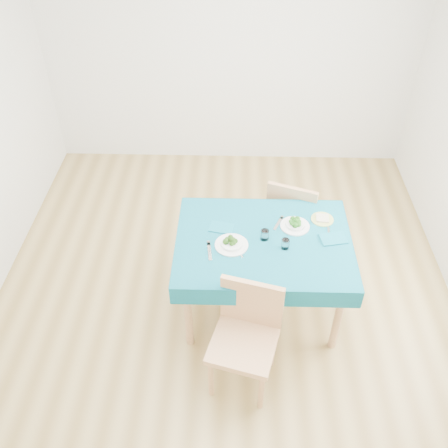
{
  "coord_description": "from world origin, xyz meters",
  "views": [
    {
      "loc": [
        0.08,
        -2.89,
        3.36
      ],
      "look_at": [
        0.0,
        0.0,
        0.85
      ],
      "focal_mm": 40.0,
      "sensor_mm": 36.0,
      "label": 1
    }
  ],
  "objects_px": {
    "table": "(261,274)",
    "side_plate": "(322,219)",
    "chair_near": "(244,333)",
    "chair_far": "(296,203)",
    "bowl_near": "(232,242)",
    "bowl_far": "(295,223)"
  },
  "relations": [
    {
      "from": "side_plate",
      "to": "table",
      "type": "bearing_deg",
      "value": -151.54
    },
    {
      "from": "table",
      "to": "chair_near",
      "type": "relative_size",
      "value": 1.2
    },
    {
      "from": "table",
      "to": "bowl_far",
      "type": "xyz_separation_m",
      "value": [
        0.25,
        0.17,
        0.41
      ]
    },
    {
      "from": "chair_near",
      "to": "table",
      "type": "bearing_deg",
      "value": 93.34
    },
    {
      "from": "chair_far",
      "to": "side_plate",
      "type": "relative_size",
      "value": 6.01
    },
    {
      "from": "chair_near",
      "to": "chair_far",
      "type": "xyz_separation_m",
      "value": [
        0.47,
        1.46,
        -0.02
      ]
    },
    {
      "from": "chair_near",
      "to": "side_plate",
      "type": "bearing_deg",
      "value": 72.46
    },
    {
      "from": "chair_near",
      "to": "bowl_near",
      "type": "relative_size",
      "value": 4.41
    },
    {
      "from": "table",
      "to": "chair_near",
      "type": "height_order",
      "value": "chair_near"
    },
    {
      "from": "chair_far",
      "to": "bowl_near",
      "type": "relative_size",
      "value": 4.27
    },
    {
      "from": "chair_near",
      "to": "side_plate",
      "type": "xyz_separation_m",
      "value": [
        0.63,
        0.98,
        0.2
      ]
    },
    {
      "from": "table",
      "to": "side_plate",
      "type": "distance_m",
      "value": 0.66
    },
    {
      "from": "chair_far",
      "to": "bowl_far",
      "type": "height_order",
      "value": "chair_far"
    },
    {
      "from": "bowl_near",
      "to": "chair_far",
      "type": "bearing_deg",
      "value": 54.75
    },
    {
      "from": "bowl_near",
      "to": "side_plate",
      "type": "distance_m",
      "value": 0.79
    },
    {
      "from": "bowl_far",
      "to": "bowl_near",
      "type": "bearing_deg",
      "value": -154.95
    },
    {
      "from": "table",
      "to": "bowl_far",
      "type": "height_order",
      "value": "bowl_far"
    },
    {
      "from": "bowl_near",
      "to": "bowl_far",
      "type": "bearing_deg",
      "value": 25.05
    },
    {
      "from": "table",
      "to": "chair_far",
      "type": "distance_m",
      "value": 0.83
    },
    {
      "from": "chair_far",
      "to": "bowl_near",
      "type": "distance_m",
      "value": 1.02
    },
    {
      "from": "table",
      "to": "side_plate",
      "type": "height_order",
      "value": "side_plate"
    },
    {
      "from": "table",
      "to": "bowl_near",
      "type": "relative_size",
      "value": 5.3
    }
  ]
}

